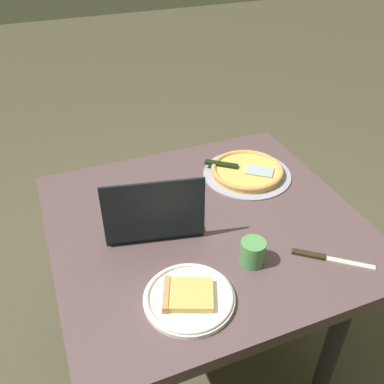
# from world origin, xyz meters

# --- Properties ---
(ground_plane) EXTENTS (12.00, 12.00, 0.00)m
(ground_plane) POSITION_xyz_m (0.00, 0.00, 0.00)
(ground_plane) COLOR #4D4732
(dining_table) EXTENTS (1.02, 0.96, 0.75)m
(dining_table) POSITION_xyz_m (0.00, 0.00, 0.65)
(dining_table) COLOR brown
(dining_table) RESTS_ON ground_plane
(laptop) EXTENTS (0.35, 0.30, 0.23)m
(laptop) POSITION_xyz_m (-0.17, 0.05, 0.79)
(laptop) COLOR black
(laptop) RESTS_ON dining_table
(pizza_plate) EXTENTS (0.25, 0.25, 0.04)m
(pizza_plate) POSITION_xyz_m (-0.18, -0.29, 0.76)
(pizza_plate) COLOR white
(pizza_plate) RESTS_ON dining_table
(pizza_tray) EXTENTS (0.34, 0.34, 0.04)m
(pizza_tray) POSITION_xyz_m (0.26, 0.20, 0.76)
(pizza_tray) COLOR #9B9CAB
(pizza_tray) RESTS_ON dining_table
(table_knife) EXTENTS (0.20, 0.17, 0.01)m
(table_knife) POSITION_xyz_m (0.26, -0.29, 0.75)
(table_knife) COLOR beige
(table_knife) RESTS_ON dining_table
(drink_cup) EXTENTS (0.07, 0.07, 0.08)m
(drink_cup) POSITION_xyz_m (0.05, -0.23, 0.79)
(drink_cup) COLOR #4F944E
(drink_cup) RESTS_ON dining_table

